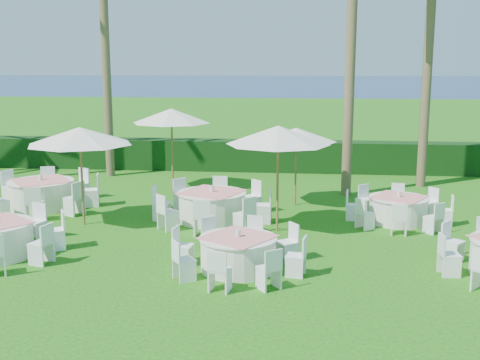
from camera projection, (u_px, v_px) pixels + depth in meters
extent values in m
plane|color=#13590F|center=(210.00, 275.00, 12.29)|extent=(120.00, 120.00, 0.00)
cube|color=black|center=(256.00, 156.00, 23.88)|extent=(34.00, 1.00, 1.20)
plane|color=navy|center=(294.00, 85.00, 111.80)|extent=(260.00, 260.00, 0.00)
cube|color=white|center=(55.00, 231.00, 13.88)|extent=(0.56, 0.56, 0.89)
cube|color=white|center=(35.00, 222.00, 14.58)|extent=(0.51, 0.51, 0.89)
cube|color=white|center=(41.00, 244.00, 12.88)|extent=(0.51, 0.51, 0.89)
cylinder|color=silver|center=(238.00, 254.00, 12.52)|extent=(1.56, 1.56, 0.68)
cylinder|color=silver|center=(238.00, 238.00, 12.45)|extent=(1.63, 1.63, 0.03)
cube|color=#EC8381|center=(238.00, 237.00, 12.44)|extent=(1.74, 1.74, 0.01)
cylinder|color=silver|center=(238.00, 233.00, 12.43)|extent=(0.11, 0.11, 0.14)
cube|color=white|center=(287.00, 243.00, 13.08)|extent=(0.53, 0.53, 0.81)
cube|color=white|center=(253.00, 235.00, 13.65)|extent=(0.44, 0.44, 0.81)
cube|color=white|center=(212.00, 236.00, 13.55)|extent=(0.53, 0.53, 0.81)
cube|color=white|center=(183.00, 246.00, 12.84)|extent=(0.44, 0.44, 0.81)
cube|color=white|center=(184.00, 260.00, 11.93)|extent=(0.53, 0.53, 0.81)
cube|color=white|center=(220.00, 270.00, 11.35)|extent=(0.44, 0.44, 0.81)
cube|color=white|center=(269.00, 268.00, 11.45)|extent=(0.53, 0.53, 0.81)
cube|color=white|center=(296.00, 256.00, 12.17)|extent=(0.44, 0.44, 0.81)
cube|color=white|center=(453.00, 242.00, 13.07)|extent=(0.56, 0.56, 0.85)
cube|color=white|center=(450.00, 255.00, 12.19)|extent=(0.43, 0.43, 0.85)
cylinder|color=silver|center=(42.00, 195.00, 17.80)|extent=(1.84, 1.84, 0.80)
cylinder|color=silver|center=(41.00, 181.00, 17.72)|extent=(1.92, 1.92, 0.03)
cube|color=#EC8381|center=(41.00, 180.00, 17.71)|extent=(2.09, 2.09, 0.01)
cylinder|color=silver|center=(40.00, 178.00, 17.70)|extent=(0.13, 0.13, 0.17)
cube|color=white|center=(91.00, 190.00, 18.04)|extent=(0.56, 0.56, 0.96)
cube|color=white|center=(79.00, 184.00, 18.94)|extent=(0.61, 0.61, 0.96)
cube|color=white|center=(48.00, 183.00, 19.17)|extent=(0.56, 0.56, 0.96)
cube|color=white|center=(12.00, 187.00, 18.58)|extent=(0.61, 0.61, 0.96)
cube|color=white|center=(34.00, 203.00, 16.39)|extent=(0.56, 0.56, 0.96)
cube|color=white|center=(74.00, 198.00, 16.98)|extent=(0.61, 0.61, 0.96)
cylinder|color=silver|center=(212.00, 207.00, 16.34)|extent=(1.79, 1.79, 0.78)
cylinder|color=silver|center=(212.00, 193.00, 16.26)|extent=(1.87, 1.87, 0.03)
cube|color=#EC8381|center=(212.00, 192.00, 16.26)|extent=(1.90, 1.90, 0.01)
cylinder|color=silver|center=(212.00, 189.00, 16.24)|extent=(0.12, 0.12, 0.17)
cube|color=white|center=(251.00, 197.00, 17.19)|extent=(0.62, 0.62, 0.93)
cube|color=white|center=(219.00, 193.00, 17.69)|extent=(0.44, 0.44, 0.93)
cube|color=white|center=(183.00, 195.00, 17.40)|extent=(0.62, 0.62, 0.93)
cube|color=white|center=(161.00, 203.00, 16.47)|extent=(0.44, 0.44, 0.93)
cube|color=white|center=(168.00, 212.00, 15.46)|extent=(0.62, 0.62, 0.93)
cube|color=white|center=(203.00, 217.00, 14.96)|extent=(0.44, 0.44, 0.93)
cube|color=white|center=(245.00, 214.00, 15.26)|extent=(0.62, 0.62, 0.93)
cube|color=white|center=(263.00, 206.00, 16.18)|extent=(0.44, 0.44, 0.93)
cylinder|color=silver|center=(398.00, 210.00, 16.22)|extent=(1.54, 1.54, 0.67)
cylinder|color=silver|center=(399.00, 198.00, 16.15)|extent=(1.61, 1.61, 0.03)
cube|color=#EC8381|center=(399.00, 197.00, 16.15)|extent=(1.70, 1.70, 0.01)
cylinder|color=silver|center=(399.00, 194.00, 16.13)|extent=(0.11, 0.11, 0.14)
cube|color=white|center=(429.00, 203.00, 16.82)|extent=(0.53, 0.53, 0.80)
cube|color=white|center=(398.00, 198.00, 17.35)|extent=(0.42, 0.42, 0.80)
cube|color=white|center=(367.00, 199.00, 17.21)|extent=(0.53, 0.53, 0.80)
cube|color=white|center=(353.00, 205.00, 16.48)|extent=(0.42, 0.42, 0.80)
cube|color=white|center=(365.00, 214.00, 15.59)|extent=(0.53, 0.53, 0.80)
cube|color=white|center=(399.00, 219.00, 15.06)|extent=(0.42, 0.42, 0.80)
cube|color=white|center=(434.00, 218.00, 15.20)|extent=(0.53, 0.53, 0.80)
cube|color=white|center=(445.00, 210.00, 15.93)|extent=(0.42, 0.42, 0.80)
cylinder|color=brown|center=(82.00, 178.00, 15.83)|extent=(0.06, 0.06, 2.51)
cone|color=silver|center=(80.00, 136.00, 15.61)|extent=(2.76, 2.76, 0.45)
sphere|color=brown|center=(79.00, 130.00, 15.58)|extent=(0.10, 0.10, 0.10)
cylinder|color=brown|center=(278.00, 181.00, 15.22)|extent=(0.06, 0.06, 2.61)
cone|color=silver|center=(278.00, 135.00, 14.99)|extent=(2.63, 2.63, 0.47)
sphere|color=brown|center=(278.00, 129.00, 14.96)|extent=(0.10, 0.10, 0.10)
cylinder|color=brown|center=(172.00, 151.00, 20.15)|extent=(0.06, 0.06, 2.65)
cone|color=silver|center=(171.00, 116.00, 19.91)|extent=(2.60, 2.60, 0.48)
sphere|color=brown|center=(171.00, 111.00, 19.88)|extent=(0.11, 0.11, 0.11)
cylinder|color=brown|center=(296.00, 168.00, 18.05)|extent=(0.05, 0.05, 2.26)
cone|color=silver|center=(296.00, 135.00, 17.85)|extent=(2.40, 2.40, 0.41)
sphere|color=brown|center=(296.00, 130.00, 17.82)|extent=(0.09, 0.09, 0.09)
cylinder|color=brown|center=(106.00, 62.00, 22.09)|extent=(0.32, 0.32, 8.53)
cylinder|color=brown|center=(427.00, 75.00, 20.26)|extent=(0.32, 0.32, 7.63)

